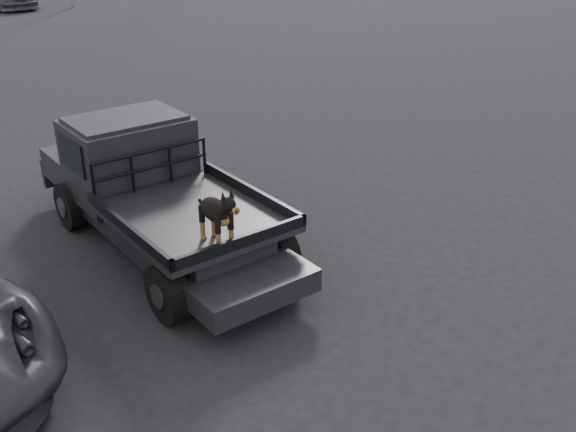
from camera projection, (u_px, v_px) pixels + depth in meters
ground at (230, 314)px, 8.04m from camera, size 120.00×120.00×0.00m
flatbed_ute at (163, 220)px, 9.41m from camera, size 2.00×5.40×0.92m
ute_cab at (128, 145)px, 9.70m from camera, size 1.72×1.30×0.88m
headache_rack at (152, 169)px, 9.23m from camera, size 1.80×0.08×0.55m
dog at (216, 215)px, 7.65m from camera, size 0.32×0.60×0.74m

